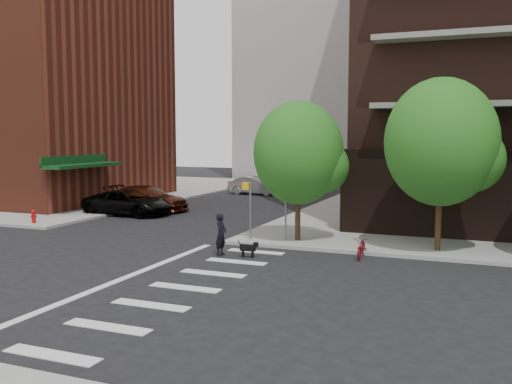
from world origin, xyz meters
name	(u,v)px	position (x,y,z in m)	size (l,w,h in m)	color
ground	(107,279)	(0.00, 0.00, 0.00)	(120.00, 120.00, 0.00)	black
sidewalk_nw	(41,189)	(-24.50, 23.50, 0.07)	(31.00, 33.00, 0.15)	gray
crosswalk	(164,285)	(2.21, 0.00, 0.01)	(3.85, 13.00, 0.01)	silver
midrise_nw	(9,64)	(-22.00, 18.00, 10.15)	(21.40, 15.50, 20.00)	maroon
tree_a	(298,153)	(4.00, 8.50, 4.04)	(4.00, 4.00, 5.90)	#301E11
tree_b	(441,142)	(10.00, 8.50, 4.54)	(4.50, 4.50, 6.65)	#301E11
pedestrian_signal	(258,202)	(2.32, 7.92, 1.85)	(2.18, 0.67, 2.60)	slate
fire_hydrant	(34,216)	(-10.50, 7.80, 0.55)	(0.24, 0.24, 0.73)	#A50C0C
parked_car_black	(128,203)	(-8.20, 13.11, 0.75)	(5.41, 2.49, 1.50)	black
parked_car_maroon	(148,198)	(-8.20, 15.24, 0.80)	(5.49, 2.23, 1.59)	#40170B
parked_car_silver	(256,185)	(-5.50, 26.95, 0.74)	(4.47, 1.56, 1.47)	#A8ABB1
scooter	(362,247)	(7.30, 6.50, 0.42)	(0.56, 1.60, 0.84)	maroon
dog_walker	(221,235)	(1.96, 4.83, 0.85)	(0.41, 0.62, 1.69)	black
dog	(249,248)	(3.14, 4.89, 0.39)	(0.74, 0.25, 0.63)	black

